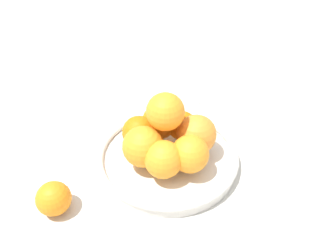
% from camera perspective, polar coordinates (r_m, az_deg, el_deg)
% --- Properties ---
extents(ground_plane, '(4.00, 4.00, 0.00)m').
position_cam_1_polar(ground_plane, '(0.72, 0.00, -6.24)').
color(ground_plane, beige).
extents(fruit_bowl, '(0.30, 0.30, 0.03)m').
position_cam_1_polar(fruit_bowl, '(0.71, 0.00, -5.36)').
color(fruit_bowl, silver).
rests_on(fruit_bowl, ground_plane).
extents(orange_pile, '(0.19, 0.19, 0.14)m').
position_cam_1_polar(orange_pile, '(0.67, -0.08, -1.71)').
color(orange_pile, orange).
rests_on(orange_pile, fruit_bowl).
extents(stray_orange, '(0.06, 0.06, 0.06)m').
position_cam_1_polar(stray_orange, '(0.65, -19.29, -11.83)').
color(stray_orange, orange).
rests_on(stray_orange, ground_plane).
extents(napkin_folded, '(0.21, 0.21, 0.01)m').
position_cam_1_polar(napkin_folded, '(0.95, 9.96, 5.88)').
color(napkin_folded, silver).
rests_on(napkin_folded, ground_plane).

